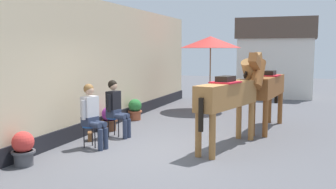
% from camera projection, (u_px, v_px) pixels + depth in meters
% --- Properties ---
extents(ground_plane, '(40.00, 40.00, 0.00)m').
position_uv_depth(ground_plane, '(203.00, 125.00, 10.85)').
color(ground_plane, '#56565B').
extents(pub_facade_wall, '(0.34, 14.00, 3.40)m').
position_uv_depth(pub_facade_wall, '(95.00, 72.00, 10.13)').
color(pub_facade_wall, '#CCB793').
rests_on(pub_facade_wall, ground_plane).
extents(distant_cottage, '(3.40, 2.60, 3.50)m').
position_uv_depth(distant_cottage, '(276.00, 57.00, 17.48)').
color(distant_cottage, silver).
rests_on(distant_cottage, ground_plane).
extents(seated_visitor_near, '(0.61, 0.48, 1.39)m').
position_uv_depth(seated_visitor_near, '(92.00, 112.00, 8.25)').
color(seated_visitor_near, '#194C99').
rests_on(seated_visitor_near, ground_plane).
extents(seated_visitor_far, '(0.61, 0.49, 1.39)m').
position_uv_depth(seated_visitor_far, '(116.00, 105.00, 9.28)').
color(seated_visitor_far, '#194C99').
rests_on(seated_visitor_far, ground_plane).
extents(saddled_horse_near, '(1.03, 2.93, 2.06)m').
position_uv_depth(saddled_horse_near, '(230.00, 94.00, 8.30)').
color(saddled_horse_near, '#9E6B38').
rests_on(saddled_horse_near, ground_plane).
extents(saddled_horse_far, '(0.69, 2.99, 2.06)m').
position_uv_depth(saddled_horse_far, '(267.00, 87.00, 10.03)').
color(saddled_horse_far, brown).
rests_on(saddled_horse_far, ground_plane).
extents(flower_planter_nearest, '(0.43, 0.43, 0.64)m').
position_uv_depth(flower_planter_nearest, '(23.00, 148.00, 7.00)').
color(flower_planter_nearest, '#4C4C51').
rests_on(flower_planter_nearest, ground_plane).
extents(flower_planter_inner_far, '(0.43, 0.43, 0.64)m').
position_uv_depth(flower_planter_inner_far, '(109.00, 118.00, 10.07)').
color(flower_planter_inner_far, brown).
rests_on(flower_planter_inner_far, ground_plane).
extents(flower_planter_farthest, '(0.43, 0.43, 0.64)m').
position_uv_depth(flower_planter_farthest, '(135.00, 109.00, 11.60)').
color(flower_planter_farthest, '#A85638').
rests_on(flower_planter_farthest, ground_plane).
extents(cafe_parasol, '(2.10, 2.10, 2.58)m').
position_uv_depth(cafe_parasol, '(211.00, 43.00, 13.24)').
color(cafe_parasol, black).
rests_on(cafe_parasol, ground_plane).
extents(satchel_bag, '(0.25, 0.30, 0.20)m').
position_uv_depth(satchel_bag, '(90.00, 136.00, 8.98)').
color(satchel_bag, brown).
rests_on(satchel_bag, ground_plane).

